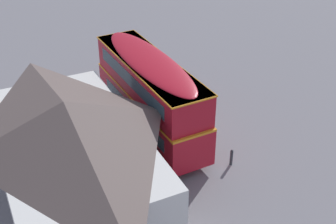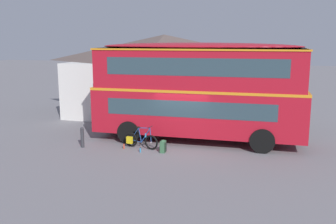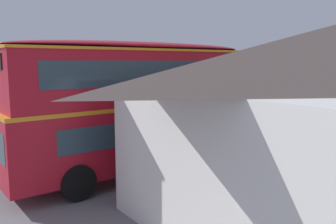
{
  "view_description": "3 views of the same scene",
  "coord_description": "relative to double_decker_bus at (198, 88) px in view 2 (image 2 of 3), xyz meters",
  "views": [
    {
      "loc": [
        -20.38,
        9.64,
        15.1
      ],
      "look_at": [
        -1.38,
        0.75,
        2.27
      ],
      "focal_mm": 48.07,
      "sensor_mm": 36.0,
      "label": 1
    },
    {
      "loc": [
        4.4,
        -16.41,
        4.94
      ],
      "look_at": [
        -0.63,
        -0.26,
        1.64
      ],
      "focal_mm": 39.97,
      "sensor_mm": 36.0,
      "label": 2
    },
    {
      "loc": [
        7.03,
        12.14,
        4.1
      ],
      "look_at": [
        -0.84,
        0.73,
        2.11
      ],
      "focal_mm": 37.86,
      "sensor_mm": 36.0,
      "label": 3
    }
  ],
  "objects": [
    {
      "name": "ground_plane",
      "position": [
        -0.47,
        -1.01,
        -2.64
      ],
      "size": [
        120.0,
        120.0,
        0.0
      ],
      "primitive_type": "plane",
      "color": "slate"
    },
    {
      "name": "double_decker_bus",
      "position": [
        0.0,
        0.0,
        0.0
      ],
      "size": [
        10.17,
        3.03,
        4.79
      ],
      "color": "black",
      "rests_on": "ground"
    },
    {
      "name": "touring_bicycle",
      "position": [
        -2.27,
        -1.93,
        -2.27
      ],
      "size": [
        1.75,
        0.49,
        1.06
      ],
      "color": "black",
      "rests_on": "ground"
    },
    {
      "name": "backpack_on_ground",
      "position": [
        -1.03,
        -2.25,
        -2.35
      ],
      "size": [
        0.28,
        0.31,
        0.57
      ],
      "color": "#386642",
      "rests_on": "ground"
    },
    {
      "name": "water_bottle_blue_sports",
      "position": [
        -2.0,
        -2.55,
        -2.54
      ],
      "size": [
        0.07,
        0.07,
        0.22
      ],
      "color": "#338CBF",
      "rests_on": "ground"
    },
    {
      "name": "water_bottle_red_squeeze",
      "position": [
        -2.91,
        -2.28,
        -2.52
      ],
      "size": [
        0.07,
        0.07,
        0.26
      ],
      "color": "#D84C33",
      "rests_on": "ground"
    },
    {
      "name": "pub_building",
      "position": [
        -3.5,
        5.58,
        0.03
      ],
      "size": [
        12.12,
        6.94,
        5.23
      ],
      "color": "silver",
      "rests_on": "ground"
    },
    {
      "name": "kerb_bollard",
      "position": [
        -4.85,
        -2.61,
        -2.14
      ],
      "size": [
        0.16,
        0.16,
        0.97
      ],
      "color": "#333338",
      "rests_on": "ground"
    }
  ]
}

